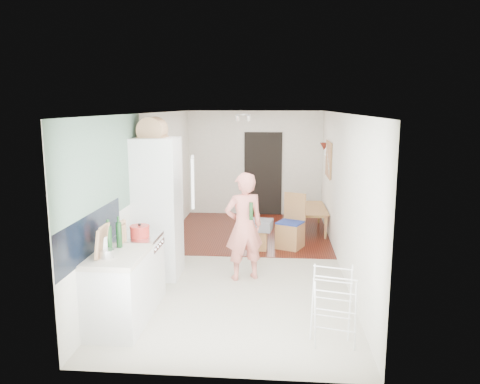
# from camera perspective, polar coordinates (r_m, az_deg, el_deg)

# --- Properties ---
(room_shell) EXTENTS (3.20, 7.00, 2.50)m
(room_shell) POSITION_cam_1_polar(r_m,az_deg,el_deg) (7.78, 0.49, 0.35)
(room_shell) COLOR white
(room_shell) RESTS_ON ground
(floor) EXTENTS (3.20, 7.00, 0.01)m
(floor) POSITION_cam_1_polar(r_m,az_deg,el_deg) (8.10, 0.48, -8.39)
(floor) COLOR #BDB59E
(floor) RESTS_ON ground
(wood_floor_overlay) EXTENTS (3.20, 3.30, 0.01)m
(wood_floor_overlay) POSITION_cam_1_polar(r_m,az_deg,el_deg) (9.86, 1.28, -4.88)
(wood_floor_overlay) COLOR #5E1D11
(wood_floor_overlay) RESTS_ON room_shell
(sage_wall_panel) EXTENTS (0.02, 3.00, 1.30)m
(sage_wall_panel) POSITION_cam_1_polar(r_m,az_deg,el_deg) (6.09, -16.07, 2.80)
(sage_wall_panel) COLOR gray
(sage_wall_panel) RESTS_ON room_shell
(tile_splashback) EXTENTS (0.02, 1.90, 0.50)m
(tile_splashback) POSITION_cam_1_polar(r_m,az_deg,el_deg) (5.72, -17.61, -4.93)
(tile_splashback) COLOR black
(tile_splashback) RESTS_ON room_shell
(doorway_recess) EXTENTS (0.90, 0.04, 2.00)m
(doorway_recess) POSITION_cam_1_polar(r_m,az_deg,el_deg) (11.24, 2.83, 2.21)
(doorway_recess) COLOR black
(doorway_recess) RESTS_ON room_shell
(base_cabinet) EXTENTS (0.60, 0.90, 0.86)m
(base_cabinet) POSITION_cam_1_polar(r_m,az_deg,el_deg) (5.85, -14.57, -11.88)
(base_cabinet) COLOR white
(base_cabinet) RESTS_ON room_shell
(worktop) EXTENTS (0.62, 0.92, 0.06)m
(worktop) POSITION_cam_1_polar(r_m,az_deg,el_deg) (5.69, -14.79, -7.59)
(worktop) COLOR beige
(worktop) RESTS_ON room_shell
(range_cooker) EXTENTS (0.60, 0.60, 0.88)m
(range_cooker) POSITION_cam_1_polar(r_m,az_deg,el_deg) (6.51, -12.39, -9.35)
(range_cooker) COLOR white
(range_cooker) RESTS_ON room_shell
(cooker_top) EXTENTS (0.60, 0.60, 0.04)m
(cooker_top) POSITION_cam_1_polar(r_m,az_deg,el_deg) (6.37, -12.55, -5.45)
(cooker_top) COLOR silver
(cooker_top) RESTS_ON room_shell
(fridge_housing) EXTENTS (0.66, 0.66, 2.15)m
(fridge_housing) POSITION_cam_1_polar(r_m,az_deg,el_deg) (7.27, -10.02, -1.95)
(fridge_housing) COLOR white
(fridge_housing) RESTS_ON room_shell
(fridge_door) EXTENTS (0.14, 0.56, 0.70)m
(fridge_door) POSITION_cam_1_polar(r_m,az_deg,el_deg) (6.76, -5.78, 1.32)
(fridge_door) COLOR white
(fridge_door) RESTS_ON room_shell
(fridge_interior) EXTENTS (0.02, 0.52, 0.66)m
(fridge_interior) POSITION_cam_1_polar(r_m,az_deg,el_deg) (7.11, -7.72, 1.73)
(fridge_interior) COLOR white
(fridge_interior) RESTS_ON room_shell
(pinboard) EXTENTS (0.03, 0.90, 0.70)m
(pinboard) POSITION_cam_1_polar(r_m,az_deg,el_deg) (9.65, 10.77, 3.95)
(pinboard) COLOR tan
(pinboard) RESTS_ON room_shell
(pinboard_frame) EXTENTS (0.00, 0.94, 0.74)m
(pinboard_frame) POSITION_cam_1_polar(r_m,az_deg,el_deg) (9.65, 10.68, 3.95)
(pinboard_frame) COLOR #A8823F
(pinboard_frame) RESTS_ON room_shell
(wall_sconce) EXTENTS (0.18, 0.18, 0.16)m
(wall_sconce) POSITION_cam_1_polar(r_m,az_deg,el_deg) (10.27, 10.21, 5.48)
(wall_sconce) COLOR maroon
(wall_sconce) RESTS_ON room_shell
(person) EXTENTS (0.84, 0.71, 1.95)m
(person) POSITION_cam_1_polar(r_m,az_deg,el_deg) (7.03, 0.49, -3.05)
(person) COLOR #DE796B
(person) RESTS_ON floor
(dining_table) EXTENTS (0.71, 1.24, 0.43)m
(dining_table) POSITION_cam_1_polar(r_m,az_deg,el_deg) (10.02, 8.24, -3.50)
(dining_table) COLOR #A8823F
(dining_table) RESTS_ON floor
(dining_chair) EXTENTS (0.57, 0.57, 1.02)m
(dining_chair) POSITION_cam_1_polar(r_m,az_deg,el_deg) (8.69, 6.16, -3.62)
(dining_chair) COLOR #A8823F
(dining_chair) RESTS_ON floor
(stool) EXTENTS (0.30, 0.30, 0.38)m
(stool) POSITION_cam_1_polar(r_m,az_deg,el_deg) (8.64, 2.35, -5.86)
(stool) COLOR #A8823F
(stool) RESTS_ON floor
(grey_drape) EXTENTS (0.47, 0.47, 0.18)m
(grey_drape) POSITION_cam_1_polar(r_m,az_deg,el_deg) (8.57, 2.54, -4.05)
(grey_drape) COLOR gray
(grey_drape) RESTS_ON stool
(drying_rack) EXTENTS (0.53, 0.49, 0.86)m
(drying_rack) POSITION_cam_1_polar(r_m,az_deg,el_deg) (5.38, 11.30, -13.75)
(drying_rack) COLOR white
(drying_rack) RESTS_ON floor
(bread_bin) EXTENTS (0.45, 0.43, 0.22)m
(bread_bin) POSITION_cam_1_polar(r_m,az_deg,el_deg) (7.20, -10.62, 7.43)
(bread_bin) COLOR tan
(bread_bin) RESTS_ON fridge_housing
(red_casserole) EXTENTS (0.27, 0.27, 0.15)m
(red_casserole) POSITION_cam_1_polar(r_m,az_deg,el_deg) (6.30, -12.12, -4.71)
(red_casserole) COLOR red
(red_casserole) RESTS_ON cooker_top
(steel_pan) EXTENTS (0.23, 0.23, 0.09)m
(steel_pan) POSITION_cam_1_polar(r_m,az_deg,el_deg) (5.57, -16.03, -7.22)
(steel_pan) COLOR silver
(steel_pan) RESTS_ON worktop
(held_bottle) EXTENTS (0.06, 0.06, 0.26)m
(held_bottle) POSITION_cam_1_polar(r_m,az_deg,el_deg) (6.89, 1.36, -2.33)
(held_bottle) COLOR #173E1A
(held_bottle) RESTS_ON person
(bottle_a) EXTENTS (0.08, 0.08, 0.32)m
(bottle_a) POSITION_cam_1_polar(r_m,az_deg,el_deg) (5.72, -15.71, -5.55)
(bottle_a) COLOR #173E1A
(bottle_a) RESTS_ON worktop
(bottle_b) EXTENTS (0.08, 0.08, 0.31)m
(bottle_b) POSITION_cam_1_polar(r_m,az_deg,el_deg) (5.89, -14.53, -5.09)
(bottle_b) COLOR #173E1A
(bottle_b) RESTS_ON worktop
(bottle_c) EXTENTS (0.11, 0.11, 0.22)m
(bottle_c) POSITION_cam_1_polar(r_m,az_deg,el_deg) (5.64, -16.29, -6.33)
(bottle_c) COLOR silver
(bottle_c) RESTS_ON worktop
(pepper_mill_front) EXTENTS (0.06, 0.06, 0.22)m
(pepper_mill_front) POSITION_cam_1_polar(r_m,az_deg,el_deg) (6.15, -13.95, -4.80)
(pepper_mill_front) COLOR tan
(pepper_mill_front) RESTS_ON worktop
(pepper_mill_back) EXTENTS (0.07, 0.07, 0.23)m
(pepper_mill_back) POSITION_cam_1_polar(r_m,az_deg,el_deg) (6.06, -14.27, -5.02)
(pepper_mill_back) COLOR tan
(pepper_mill_back) RESTS_ON worktop
(chopping_boards) EXTENTS (0.07, 0.28, 0.38)m
(chopping_boards) POSITION_cam_1_polar(r_m,az_deg,el_deg) (5.55, -16.48, -5.79)
(chopping_boards) COLOR tan
(chopping_boards) RESTS_ON worktop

